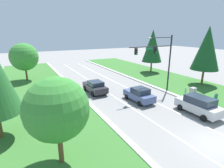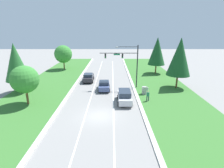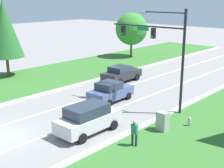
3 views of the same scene
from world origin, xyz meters
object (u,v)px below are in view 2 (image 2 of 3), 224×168
(conifer_near_right_tree, at_px, (180,57))
(traffic_signal_mast, at_px, (127,60))
(conifer_mid_left_tree, at_px, (17,62))
(pedestrian, at_px, (149,96))
(silver_suv, at_px, (125,96))
(slate_blue_sedan, at_px, (105,85))
(conifer_far_right_tree, at_px, (158,51))
(charcoal_sedan, at_px, (89,77))
(oak_near_left_tree, at_px, (64,54))
(utility_cabinet, at_px, (145,91))
(oak_far_left_tree, at_px, (25,79))
(fire_hydrant, at_px, (148,89))

(conifer_near_right_tree, bearing_deg, traffic_signal_mast, 178.74)
(conifer_mid_left_tree, bearing_deg, pedestrian, -10.62)
(traffic_signal_mast, bearing_deg, silver_suv, -96.33)
(slate_blue_sedan, height_order, conifer_mid_left_tree, conifer_mid_left_tree)
(silver_suv, xyz_separation_m, pedestrian, (3.55, 0.41, -0.04))
(pedestrian, xyz_separation_m, conifer_near_right_tree, (6.62, 6.46, 4.90))
(traffic_signal_mast, bearing_deg, conifer_far_right_tree, 53.52)
(charcoal_sedan, xyz_separation_m, oak_near_left_tree, (-8.17, 11.73, 3.30))
(charcoal_sedan, distance_m, pedestrian, 15.05)
(silver_suv, xyz_separation_m, slate_blue_sedan, (-3.29, 5.73, -0.13))
(slate_blue_sedan, distance_m, utility_cabinet, 7.21)
(conifer_near_right_tree, distance_m, oak_near_left_tree, 29.97)
(utility_cabinet, height_order, conifer_mid_left_tree, conifer_mid_left_tree)
(traffic_signal_mast, distance_m, conifer_near_right_tree, 9.41)
(traffic_signal_mast, distance_m, charcoal_sedan, 9.74)
(utility_cabinet, bearing_deg, pedestrian, -89.85)
(traffic_signal_mast, bearing_deg, charcoal_sedan, 151.03)
(pedestrian, bearing_deg, conifer_mid_left_tree, -16.07)
(utility_cabinet, relative_size, oak_far_left_tree, 0.24)
(silver_suv, xyz_separation_m, utility_cabinet, (3.54, 3.42, -0.30))
(traffic_signal_mast, bearing_deg, oak_far_left_tree, -152.65)
(silver_suv, height_order, charcoal_sedan, silver_suv)
(oak_near_left_tree, bearing_deg, fire_hydrant, -42.25)
(fire_hydrant, bearing_deg, silver_suv, -130.30)
(oak_far_left_tree, bearing_deg, conifer_far_right_tree, 39.10)
(traffic_signal_mast, xyz_separation_m, slate_blue_sedan, (-4.08, -1.35, -4.36))
(utility_cabinet, bearing_deg, oak_far_left_tree, -167.06)
(pedestrian, relative_size, oak_near_left_tree, 0.26)
(traffic_signal_mast, height_order, conifer_near_right_tree, conifer_near_right_tree)
(slate_blue_sedan, distance_m, conifer_near_right_tree, 14.40)
(fire_hydrant, xyz_separation_m, oak_far_left_tree, (-18.64, -5.95, 3.42))
(charcoal_sedan, xyz_separation_m, conifer_mid_left_tree, (-10.96, -6.88, 4.46))
(pedestrian, height_order, conifer_mid_left_tree, conifer_mid_left_tree)
(slate_blue_sedan, bearing_deg, traffic_signal_mast, 15.88)
(pedestrian, height_order, conifer_far_right_tree, conifer_far_right_tree)
(slate_blue_sedan, relative_size, conifer_mid_left_tree, 0.50)
(utility_cabinet, distance_m, conifer_mid_left_tree, 21.86)
(slate_blue_sedan, xyz_separation_m, utility_cabinet, (6.83, -2.31, -0.17))
(fire_hydrant, height_order, conifer_near_right_tree, conifer_near_right_tree)
(traffic_signal_mast, xyz_separation_m, oak_far_left_tree, (-14.92, -7.72, -1.45))
(utility_cabinet, relative_size, conifer_far_right_tree, 0.15)
(pedestrian, relative_size, conifer_far_right_tree, 0.19)
(utility_cabinet, bearing_deg, silver_suv, -135.98)
(charcoal_sedan, xyz_separation_m, conifer_far_right_tree, (15.79, 6.82, 4.68))
(conifer_mid_left_tree, bearing_deg, traffic_signal_mast, 8.15)
(conifer_near_right_tree, bearing_deg, oak_far_left_tree, -162.83)
(utility_cabinet, xyz_separation_m, pedestrian, (0.01, -3.01, 0.26))
(silver_suv, distance_m, conifer_mid_left_tree, 18.84)
(utility_cabinet, bearing_deg, conifer_far_right_tree, 69.79)
(utility_cabinet, bearing_deg, conifer_mid_left_tree, 177.33)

